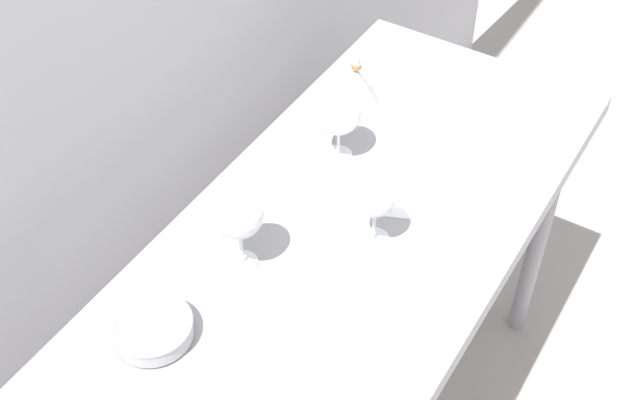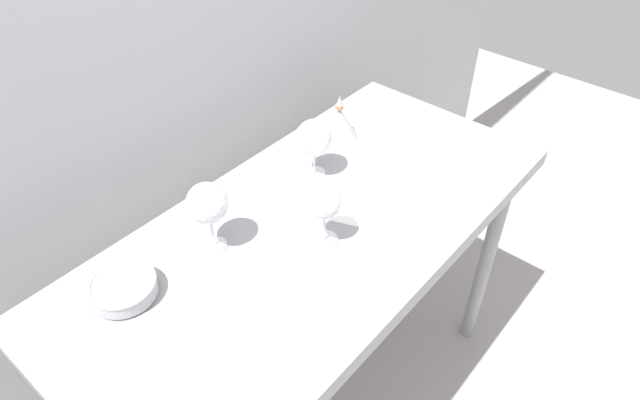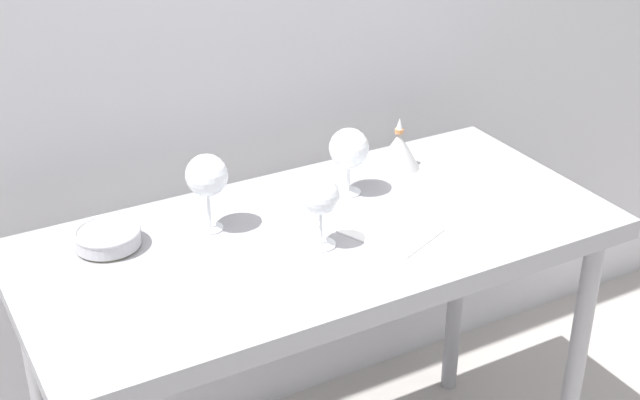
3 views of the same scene
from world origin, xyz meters
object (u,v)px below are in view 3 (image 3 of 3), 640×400
(wine_glass_near_center, at_px, (321,198))
(tasting_bowl, at_px, (107,237))
(wine_glass_far_right, at_px, (349,149))
(tasting_sheet_upper, at_px, (380,227))
(decanter_funnel, at_px, (398,150))
(wine_glass_far_left, at_px, (207,177))

(wine_glass_near_center, height_order, tasting_bowl, wine_glass_near_center)
(wine_glass_far_right, height_order, tasting_sheet_upper, wine_glass_far_right)
(tasting_bowl, bearing_deg, tasting_sheet_upper, -20.84)
(tasting_sheet_upper, distance_m, decanter_funnel, 0.34)
(wine_glass_near_center, distance_m, decanter_funnel, 0.47)
(decanter_funnel, bearing_deg, wine_glass_far_right, -161.06)
(wine_glass_far_left, relative_size, tasting_sheet_upper, 0.74)
(wine_glass_near_center, relative_size, decanter_funnel, 1.19)
(wine_glass_near_center, distance_m, wine_glass_far_left, 0.27)
(wine_glass_near_center, height_order, wine_glass_far_left, wine_glass_far_left)
(decanter_funnel, bearing_deg, wine_glass_near_center, -145.55)
(wine_glass_far_right, xyz_separation_m, decanter_funnel, (0.19, 0.07, -0.07))
(wine_glass_far_right, relative_size, tasting_sheet_upper, 0.68)
(wine_glass_far_right, bearing_deg, decanter_funnel, 18.94)
(wine_glass_far_right, bearing_deg, wine_glass_near_center, -133.88)
(wine_glass_far_left, height_order, decanter_funnel, wine_glass_far_left)
(tasting_sheet_upper, bearing_deg, tasting_bowl, 136.19)
(wine_glass_far_left, relative_size, tasting_bowl, 1.24)
(tasting_bowl, bearing_deg, decanter_funnel, 2.38)
(wine_glass_far_right, bearing_deg, wine_glass_far_left, -179.55)
(tasting_sheet_upper, relative_size, tasting_bowl, 1.67)
(tasting_bowl, distance_m, decanter_funnel, 0.80)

